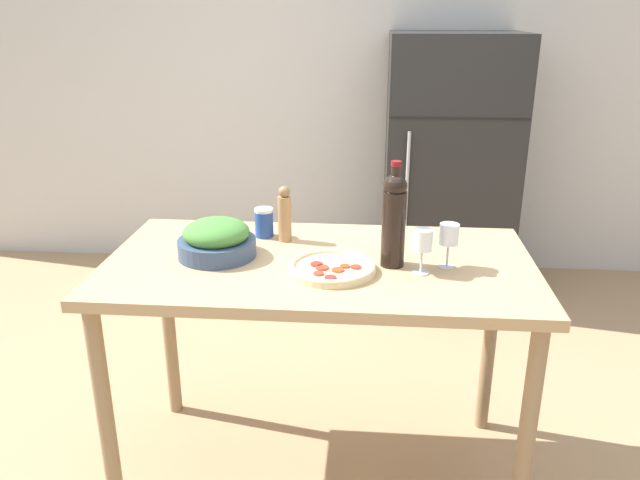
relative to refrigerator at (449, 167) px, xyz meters
The scene contains 11 objects.
ground_plane 2.13m from the refrigerator, 109.48° to the right, with size 14.00×14.00×0.00m, color tan.
wall_back 0.90m from the refrigerator, 150.21° to the left, with size 6.40×0.06×2.60m.
refrigerator is the anchor object (origin of this frame).
prep_counter 1.97m from the refrigerator, 109.48° to the right, with size 1.50×0.80×0.90m.
wine_bottle 1.94m from the refrigerator, 102.08° to the right, with size 0.08×0.08×0.36m.
wine_glass_near 1.98m from the refrigerator, 99.02° to the right, with size 0.07×0.07×0.15m.
wine_glass_far 1.90m from the refrigerator, 96.56° to the right, with size 0.07×0.07×0.15m.
pepper_mill 1.86m from the refrigerator, 115.69° to the right, with size 0.05×0.05×0.21m.
salad_bowl 2.12m from the refrigerator, 118.90° to the right, with size 0.28×0.28×0.14m.
homemade_pizza 2.05m from the refrigerator, 107.14° to the right, with size 0.29×0.29×0.03m.
salt_canister 1.86m from the refrigerator, 118.59° to the right, with size 0.07×0.07×0.11m.
Camera 1 is at (0.18, -2.02, 1.72)m, focal length 35.00 mm.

